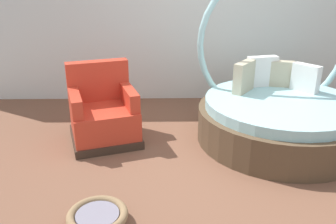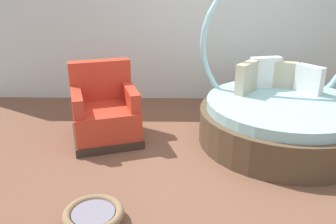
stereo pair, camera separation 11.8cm
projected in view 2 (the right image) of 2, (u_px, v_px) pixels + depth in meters
name	position (u px, v px, depth m)	size (l,w,h in m)	color
ground_plane	(220.00, 166.00, 3.83)	(8.00, 8.00, 0.02)	brown
back_wall	(207.00, 16.00, 5.40)	(8.00, 0.12, 2.66)	silver
round_daybed	(281.00, 110.00, 4.31)	(2.00, 2.00, 2.09)	brown
red_armchair	(105.00, 113.00, 4.35)	(1.00, 1.00, 0.94)	#38281E
pet_basket	(94.00, 216.00, 2.92)	(0.51, 0.51, 0.13)	#8E704C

